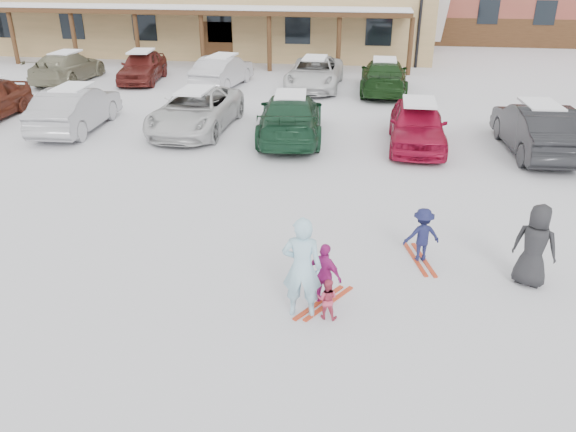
# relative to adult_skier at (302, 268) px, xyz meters

# --- Properties ---
(ground) EXTENTS (160.00, 160.00, 0.00)m
(ground) POSITION_rel_adult_skier_xyz_m (-0.81, 0.83, -0.93)
(ground) COLOR silver
(ground) RESTS_ON ground
(adult_skier) EXTENTS (0.69, 0.46, 1.86)m
(adult_skier) POSITION_rel_adult_skier_xyz_m (0.00, 0.00, 0.00)
(adult_skier) COLOR #9ECFE3
(adult_skier) RESTS_ON ground
(toddler_red) EXTENTS (0.39, 0.32, 0.75)m
(toddler_red) POSITION_rel_adult_skier_xyz_m (0.44, -0.04, -0.55)
(toddler_red) COLOR #C03B56
(toddler_red) RESTS_ON ground
(child_navy) EXTENTS (0.83, 0.60, 1.15)m
(child_navy) POSITION_rel_adult_skier_xyz_m (2.16, 2.23, -0.36)
(child_navy) COLOR #161941
(child_navy) RESTS_ON ground
(skis_child_navy) EXTENTS (0.56, 1.40, 0.03)m
(skis_child_navy) POSITION_rel_adult_skier_xyz_m (2.16, 2.23, -0.91)
(skis_child_navy) COLOR #B9371A
(skis_child_navy) RESTS_ON ground
(child_magenta) EXTENTS (0.75, 0.62, 1.20)m
(child_magenta) POSITION_rel_adult_skier_xyz_m (0.36, 0.37, -0.33)
(child_magenta) COLOR #AC207A
(child_magenta) RESTS_ON ground
(skis_child_magenta) EXTENTS (0.92, 1.29, 0.03)m
(skis_child_magenta) POSITION_rel_adult_skier_xyz_m (0.36, 0.37, -0.91)
(skis_child_magenta) COLOR #B9371A
(skis_child_magenta) RESTS_ON ground
(bystander_dark) EXTENTS (0.94, 0.81, 1.62)m
(bystander_dark) POSITION_rel_adult_skier_xyz_m (4.14, 1.62, -0.12)
(bystander_dark) COLOR black
(bystander_dark) RESTS_ON ground
(parked_car_1) EXTENTS (1.88, 4.69, 1.52)m
(parked_car_1) POSITION_rel_adult_skier_xyz_m (-9.22, 9.98, -0.17)
(parked_car_1) COLOR #99989C
(parked_car_1) RESTS_ON ground
(parked_car_2) EXTENTS (2.53, 5.19, 1.42)m
(parked_car_2) POSITION_rel_adult_skier_xyz_m (-5.04, 10.52, -0.22)
(parked_car_2) COLOR silver
(parked_car_2) RESTS_ON ground
(parked_car_3) EXTENTS (2.58, 5.31, 1.49)m
(parked_car_3) POSITION_rel_adult_skier_xyz_m (-1.63, 10.08, -0.18)
(parked_car_3) COLOR #173C26
(parked_car_3) RESTS_ON ground
(parked_car_4) EXTENTS (1.81, 4.35, 1.47)m
(parked_car_4) POSITION_rel_adult_skier_xyz_m (2.50, 9.78, -0.19)
(parked_car_4) COLOR maroon
(parked_car_4) RESTS_ON ground
(parked_car_5) EXTENTS (1.93, 4.80, 1.55)m
(parked_car_5) POSITION_rel_adult_skier_xyz_m (6.10, 9.68, -0.15)
(parked_car_5) COLOR black
(parked_car_5) RESTS_ON ground
(parked_car_7) EXTENTS (1.96, 4.82, 1.40)m
(parked_car_7) POSITION_rel_adult_skier_xyz_m (-13.55, 17.54, -0.23)
(parked_car_7) COLOR gray
(parked_car_7) RESTS_ON ground
(parked_car_8) EXTENTS (2.21, 4.43, 1.45)m
(parked_car_8) POSITION_rel_adult_skier_xyz_m (-10.00, 18.11, -0.20)
(parked_car_8) COLOR maroon
(parked_car_8) RESTS_ON ground
(parked_car_9) EXTENTS (2.11, 4.51, 1.43)m
(parked_car_9) POSITION_rel_adult_skier_xyz_m (-5.87, 17.51, -0.21)
(parked_car_9) COLOR #B3B2B7
(parked_car_9) RESTS_ON ground
(parked_car_10) EXTENTS (2.41, 5.06, 1.39)m
(parked_car_10) POSITION_rel_adult_skier_xyz_m (-1.63, 17.81, -0.23)
(parked_car_10) COLOR silver
(parked_car_10) RESTS_ON ground
(parked_car_11) EXTENTS (2.04, 5.00, 1.45)m
(parked_car_11) POSITION_rel_adult_skier_xyz_m (1.50, 17.40, -0.20)
(parked_car_11) COLOR #153313
(parked_car_11) RESTS_ON ground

